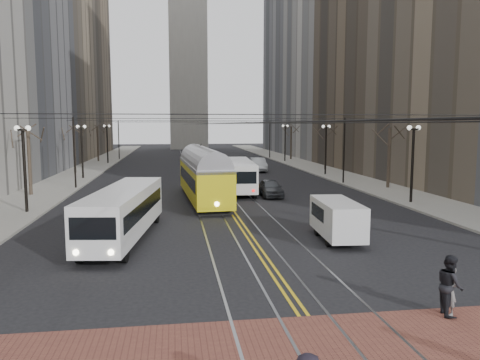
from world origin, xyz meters
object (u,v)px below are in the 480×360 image
object	(u,v)px
rear_bus	(239,176)
cargo_van	(337,221)
streetcar	(203,180)
pedestrian_b	(450,290)
sedan_grey	(270,188)
sedan_silver	(258,165)
pedestrian_c	(450,285)
transit_bus	(124,214)

from	to	relation	value
rear_bus	cargo_van	world-z (taller)	rear_bus
streetcar	pedestrian_b	bearing A→B (deg)	-78.44
rear_bus	cargo_van	distance (m)	18.45
rear_bus	sedan_grey	size ratio (longest dim) A/B	2.50
rear_bus	sedan_silver	world-z (taller)	rear_bus
rear_bus	cargo_van	bearing A→B (deg)	-78.66
rear_bus	sedan_grey	world-z (taller)	rear_bus
pedestrian_c	sedan_silver	bearing A→B (deg)	9.66
pedestrian_b	pedestrian_c	size ratio (longest dim) A/B	0.83
transit_bus	rear_bus	size ratio (longest dim) A/B	1.01
rear_bus	sedan_grey	distance (m)	3.99
rear_bus	pedestrian_c	size ratio (longest dim) A/B	5.51
streetcar	cargo_van	world-z (taller)	streetcar
transit_bus	cargo_van	bearing A→B (deg)	-1.69
pedestrian_b	sedan_silver	bearing A→B (deg)	174.94
streetcar	rear_bus	size ratio (longest dim) A/B	1.30
cargo_van	pedestrian_c	size ratio (longest dim) A/B	2.43
streetcar	rear_bus	xyz separation A→B (m)	(3.44, 4.71, -0.24)
rear_bus	pedestrian_c	bearing A→B (deg)	-80.92
cargo_van	pedestrian_b	size ratio (longest dim) A/B	2.94
transit_bus	pedestrian_b	world-z (taller)	transit_bus
transit_bus	sedan_silver	xyz separation A→B (m)	(13.28, 33.98, -0.48)
sedan_grey	sedan_silver	xyz separation A→B (m)	(2.76, 20.74, 0.13)
streetcar	sedan_silver	size ratio (longest dim) A/B	2.67
sedan_silver	pedestrian_c	bearing A→B (deg)	-90.30
sedan_grey	pedestrian_b	bearing A→B (deg)	-87.91
streetcar	pedestrian_c	world-z (taller)	streetcar
sedan_grey	pedestrian_c	size ratio (longest dim) A/B	2.20
pedestrian_b	sedan_grey	bearing A→B (deg)	179.00
cargo_van	pedestrian_b	xyz separation A→B (m)	(0.21, -9.60, -0.22)
transit_bus	pedestrian_b	xyz separation A→B (m)	(11.06, -11.37, -0.53)
rear_bus	pedestrian_b	distance (m)	28.01
transit_bus	cargo_van	size ratio (longest dim) A/B	2.30
cargo_van	rear_bus	bearing A→B (deg)	101.51
rear_bus	pedestrian_b	size ratio (longest dim) A/B	6.67
pedestrian_b	transit_bus	bearing A→B (deg)	-138.05
transit_bus	sedan_silver	distance (m)	36.48
rear_bus	sedan_grey	bearing A→B (deg)	-52.53
pedestrian_c	transit_bus	bearing A→B (deg)	56.67
transit_bus	cargo_van	world-z (taller)	transit_bus
transit_bus	pedestrian_c	world-z (taller)	transit_bus
rear_bus	cargo_van	xyz separation A→B (m)	(2.53, -18.27, -0.35)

